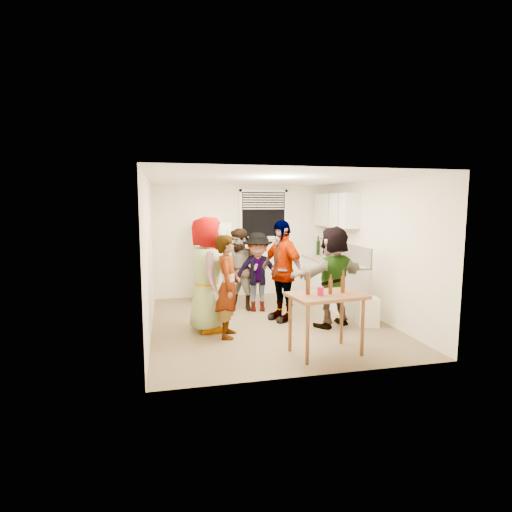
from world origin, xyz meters
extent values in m
cube|color=white|center=(-0.75, 1.88, 0.85)|extent=(0.70, 0.70, 1.70)
cube|color=white|center=(1.70, 1.15, 0.43)|extent=(0.60, 2.20, 0.86)
cube|color=beige|center=(1.70, 1.15, 0.88)|extent=(0.64, 2.22, 0.04)
cube|color=#A39F96|center=(1.99, 1.15, 1.08)|extent=(0.03, 2.20, 0.36)
cube|color=white|center=(1.83, 1.35, 1.95)|extent=(0.34, 1.60, 0.70)
cylinder|color=white|center=(1.68, 0.99, 0.90)|extent=(0.11, 0.11, 0.23)
cylinder|color=black|center=(1.75, 2.12, 0.90)|extent=(0.08, 0.08, 0.33)
cylinder|color=#47230C|center=(1.60, 0.62, 0.90)|extent=(0.07, 0.07, 0.26)
cylinder|color=#0E0DDB|center=(1.45, 0.37, 0.90)|extent=(0.10, 0.10, 0.13)
cube|color=gold|center=(1.92, 1.67, 0.98)|extent=(0.02, 0.18, 0.15)
cube|color=white|center=(1.62, -0.53, 0.25)|extent=(0.40, 0.40, 0.49)
cylinder|color=#47230C|center=(0.45, -1.61, 0.85)|extent=(0.05, 0.05, 0.20)
cylinder|color=#B50931|center=(0.29, -1.64, 0.85)|extent=(0.08, 0.08, 0.11)
imported|color=gray|center=(-1.09, -0.17, 0.00)|extent=(1.90, 0.97, 0.60)
imported|color=#141933|center=(-0.81, -0.57, 0.00)|extent=(1.70, 0.96, 0.39)
imported|color=brown|center=(-0.31, 0.99, 0.00)|extent=(1.67, 1.71, 0.61)
imported|color=#3C3C41|center=(0.00, 0.83, 0.00)|extent=(1.24, 1.68, 0.57)
imported|color=black|center=(0.27, 0.13, 0.00)|extent=(2.07, 1.68, 0.44)
imported|color=gold|center=(1.02, -0.40, 0.00)|extent=(2.12, 2.19, 0.51)
camera|label=1|loc=(-1.74, -6.61, 2.07)|focal=28.00mm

